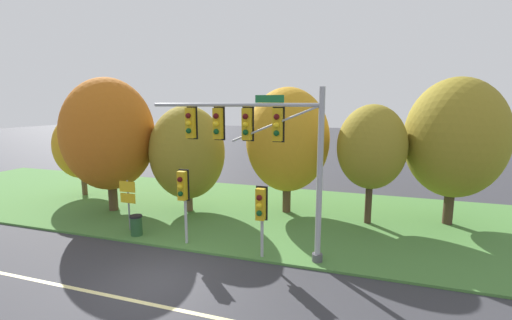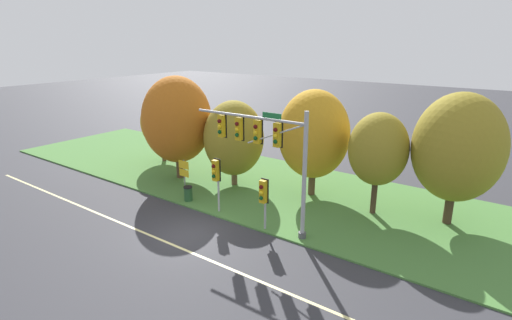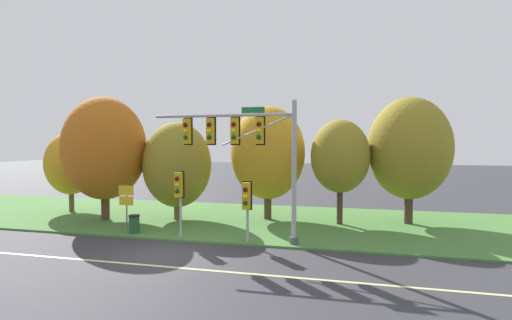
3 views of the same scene
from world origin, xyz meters
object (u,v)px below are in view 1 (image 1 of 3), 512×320
Objects in this scene: traffic_signal_mast at (258,140)px; pedestrian_signal_further_along at (183,190)px; tree_nearest_road at (81,146)px; pedestrian_signal_near_kerb at (261,208)px; tree_right_far at (455,138)px; trash_bin at (136,225)px; tree_left_of_mast at (109,134)px; tree_tall_centre at (371,147)px; tree_mid_verge at (287,140)px; tree_behind_signpost at (187,153)px; route_sign_post at (128,197)px.

pedestrian_signal_further_along is at bearing -177.30° from traffic_signal_mast.
pedestrian_signal_further_along is 0.61× the size of tree_nearest_road.
pedestrian_signal_near_kerb is 10.47m from tree_right_far.
traffic_signal_mast is 7.17m from trash_bin.
pedestrian_signal_near_kerb is at bearing -4.58° from pedestrian_signal_further_along.
tree_left_of_mast is 13.88m from tree_tall_centre.
tree_left_of_mast reaches higher than tree_mid_verge.
tree_left_of_mast reaches higher than tree_behind_signpost.
pedestrian_signal_near_kerb is (0.24, -0.43, -2.54)m from traffic_signal_mast.
tree_behind_signpost is at bearing 83.06° from trash_bin.
pedestrian_signal_near_kerb is at bearing -21.48° from tree_nearest_road.
tree_tall_centre reaches higher than trash_bin.
pedestrian_signal_near_kerb is 0.88× the size of pedestrian_signal_further_along.
tree_behind_signpost is at bearing 141.08° from pedestrian_signal_near_kerb.
route_sign_post is 1.40m from trash_bin.
tree_right_far is (3.81, 1.12, 0.45)m from tree_tall_centre.
tree_right_far is (7.75, 6.66, 2.26)m from pedestrian_signal_near_kerb.
tree_left_of_mast is (4.15, -2.15, 1.06)m from tree_nearest_road.
trash_bin is at bearing 174.98° from pedestrian_signal_near_kerb.
tree_nearest_road is at bearing 152.58° from tree_left_of_mast.
tree_behind_signpost is (-5.63, 4.55, 1.26)m from pedestrian_signal_near_kerb.
tree_left_of_mast is 1.02× the size of tree_right_far.
pedestrian_signal_further_along is 4.86m from tree_behind_signpost.
tree_nearest_road is 17.85m from tree_tall_centre.
pedestrian_signal_near_kerb is at bearing -7.92° from route_sign_post.
tree_left_of_mast is at bearing -163.84° from tree_mid_verge.
tree_behind_signpost is (-5.39, 4.11, -1.28)m from traffic_signal_mast.
pedestrian_signal_near_kerb is at bearing -139.32° from tree_right_far.
pedestrian_signal_further_along is (-3.25, -0.15, -2.20)m from traffic_signal_mast.
route_sign_post is 0.36× the size of tree_mid_verge.
tree_left_of_mast is at bearing 154.11° from pedestrian_signal_further_along.
pedestrian_signal_near_kerb is at bearing -38.92° from tree_behind_signpost.
route_sign_post is 0.41× the size of tree_behind_signpost.
traffic_signal_mast is at bearing -16.88° from tree_left_of_mast.
tree_tall_centre is (17.84, 0.07, 0.62)m from tree_nearest_road.
tree_tall_centre is (9.57, 1.00, 0.55)m from tree_behind_signpost.
tree_mid_verge is at bearing 38.32° from route_sign_post.
tree_tall_centre is at bearing -6.58° from tree_mid_verge.
tree_mid_verge reaches higher than pedestrian_signal_further_along.
tree_right_far reaches higher than tree_nearest_road.
tree_nearest_road reaches higher than pedestrian_signal_near_kerb.
pedestrian_signal_near_kerb is at bearing -18.80° from tree_left_of_mast.
tree_left_of_mast is at bearing -170.78° from tree_tall_centre.
tree_behind_signpost is 9.64m from tree_tall_centre.
pedestrian_signal_near_kerb is 0.54× the size of tree_nearest_road.
trash_bin is (-2.63, 0.26, -1.90)m from pedestrian_signal_further_along.
pedestrian_signal_near_kerb is 0.42× the size of tree_mid_verge.
tree_left_of_mast is 5.96m from trash_bin.
tree_right_far is 7.76× the size of trash_bin.
tree_nearest_road is 13.57m from tree_mid_verge.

